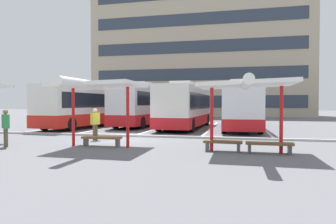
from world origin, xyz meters
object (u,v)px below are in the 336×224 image
object	(u,v)px
coach_bus_2	(186,107)
waiting_passenger_1	(6,125)
coach_bus_3	(240,107)
waiting_shelter_2	(246,86)
waiting_passenger_0	(95,122)
bench_1	(102,139)
coach_bus_1	(147,106)
coach_bus_0	(91,107)
bench_3	(269,145)
bench_2	(223,144)
waiting_shelter_1	(97,86)

from	to	relation	value
coach_bus_2	waiting_passenger_1	size ratio (longest dim) A/B	6.26
coach_bus_3	waiting_passenger_1	size ratio (longest dim) A/B	6.53
waiting_shelter_2	waiting_passenger_0	bearing A→B (deg)	160.54
bench_1	waiting_shelter_2	bearing A→B (deg)	-5.34
coach_bus_1	bench_1	distance (m)	13.76
coach_bus_0	bench_3	size ratio (longest dim) A/B	6.73
coach_bus_0	waiting_passenger_1	distance (m)	12.30
waiting_shelter_2	bench_2	bearing A→B (deg)	163.12
coach_bus_0	waiting_shelter_1	distance (m)	13.05
coach_bus_3	waiting_shelter_1	distance (m)	13.41
bench_2	waiting_shelter_2	bearing A→B (deg)	-16.88
coach_bus_3	bench_3	world-z (taller)	coach_bus_3
bench_3	waiting_passenger_0	distance (m)	9.12
coach_bus_0	bench_1	xyz separation A→B (m)	(6.21, -10.98, -1.36)
coach_bus_2	waiting_shelter_2	xyz separation A→B (m)	(4.36, -11.93, 0.98)
waiting_passenger_1	coach_bus_1	bearing A→B (deg)	81.40
waiting_shelter_1	waiting_passenger_1	distance (m)	4.58
coach_bus_0	waiting_passenger_0	size ratio (longest dim) A/B	7.14
waiting_shelter_2	waiting_passenger_0	size ratio (longest dim) A/B	2.69
coach_bus_2	bench_3	size ratio (longest dim) A/B	5.93
coach_bus_0	waiting_passenger_0	xyz separation A→B (m)	(4.81, -8.83, -0.72)
coach_bus_3	waiting_shelter_1	xyz separation A→B (m)	(-6.31, -11.80, 1.01)
bench_1	coach_bus_0	bearing A→B (deg)	119.47
coach_bus_3	bench_2	distance (m)	11.78
coach_bus_3	bench_1	xyz separation A→B (m)	(-6.31, -11.34, -1.38)
waiting_shelter_1	coach_bus_3	bearing A→B (deg)	61.87
waiting_passenger_1	coach_bus_0	bearing A→B (deg)	99.49
waiting_shelter_1	waiting_passenger_0	world-z (taller)	waiting_shelter_1
coach_bus_3	waiting_passenger_1	distance (m)	16.31
coach_bus_1	coach_bus_2	bearing A→B (deg)	-28.87
waiting_shelter_2	waiting_passenger_1	size ratio (longest dim) A/B	2.67
coach_bus_2	waiting_passenger_0	bearing A→B (deg)	-110.58
coach_bus_1	bench_2	xyz separation A→B (m)	(7.48, -13.87, -1.44)
waiting_shelter_1	bench_3	size ratio (longest dim) A/B	2.72
bench_1	waiting_passenger_1	bearing A→B (deg)	-164.93
coach_bus_1	bench_3	size ratio (longest dim) A/B	6.43
coach_bus_1	coach_bus_2	size ratio (longest dim) A/B	1.08
bench_3	bench_2	bearing A→B (deg)	175.49
waiting_shelter_2	bench_3	xyz separation A→B (m)	(0.90, 0.13, -2.33)
coach_bus_0	waiting_passenger_1	size ratio (longest dim) A/B	7.10
waiting_passenger_0	waiting_shelter_1	bearing A→B (deg)	-61.87
waiting_shelter_1	waiting_shelter_2	bearing A→B (deg)	-1.31
coach_bus_2	coach_bus_0	bearing A→B (deg)	-177.58
waiting_shelter_1	waiting_shelter_2	xyz separation A→B (m)	(6.41, -0.15, -0.06)
coach_bus_1	waiting_passenger_0	world-z (taller)	coach_bus_1
bench_1	waiting_shelter_2	xyz separation A→B (m)	(6.41, -0.60, 2.33)
coach_bus_0	waiting_shelter_2	world-z (taller)	coach_bus_0
bench_2	bench_3	bearing A→B (deg)	-4.51
bench_2	waiting_passenger_1	bearing A→B (deg)	-175.28
coach_bus_3	waiting_shelter_1	size ratio (longest dim) A/B	2.28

